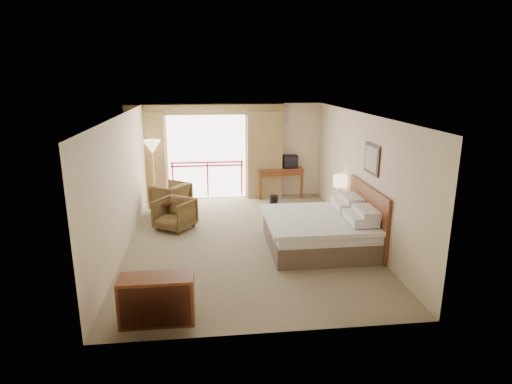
{
  "coord_description": "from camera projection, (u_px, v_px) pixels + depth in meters",
  "views": [
    {
      "loc": [
        -0.79,
        -8.66,
        3.46
      ],
      "look_at": [
        0.26,
        0.4,
        0.97
      ],
      "focal_mm": 30.0,
      "sensor_mm": 36.0,
      "label": 1
    }
  ],
  "objects": [
    {
      "name": "wastebasket",
      "position": [
        274.0,
        201.0,
        11.72
      ],
      "size": [
        0.25,
        0.25,
        0.28
      ],
      "primitive_type": "cylinder",
      "rotation": [
        0.0,
        0.0,
        0.1
      ],
      "color": "black",
      "rests_on": "floor"
    },
    {
      "name": "armchair_near",
      "position": [
        176.0,
        229.0,
        9.97
      ],
      "size": [
        1.08,
        1.09,
        0.72
      ],
      "primitive_type": "imported",
      "rotation": [
        0.0,
        0.0,
        -0.58
      ],
      "color": "#4D3A1F",
      "rests_on": "floor"
    },
    {
      "name": "dresser",
      "position": [
        157.0,
        300.0,
        6.13
      ],
      "size": [
        1.06,
        0.45,
        0.71
      ],
      "rotation": [
        0.0,
        0.0,
        0.0
      ],
      "color": "#612D16",
      "rests_on": "floor"
    },
    {
      "name": "desk",
      "position": [
        279.0,
        174.0,
        12.54
      ],
      "size": [
        1.32,
        0.64,
        0.86
      ],
      "rotation": [
        0.0,
        0.0,
        -0.06
      ],
      "color": "#612D16",
      "rests_on": "floor"
    },
    {
      "name": "phone",
      "position": [
        340.0,
        201.0,
        10.18
      ],
      "size": [
        0.22,
        0.19,
        0.08
      ],
      "primitive_type": "cube",
      "rotation": [
        0.0,
        0.0,
        0.32
      ],
      "color": "black",
      "rests_on": "nightstand"
    },
    {
      "name": "wall_back",
      "position": [
        235.0,
        151.0,
        12.3
      ],
      "size": [
        5.0,
        0.0,
        5.0
      ],
      "primitive_type": "plane",
      "rotation": [
        1.57,
        0.0,
        0.0
      ],
      "color": "beige",
      "rests_on": "ground"
    },
    {
      "name": "tv",
      "position": [
        290.0,
        161.0,
        12.41
      ],
      "size": [
        0.41,
        0.33,
        0.37
      ],
      "rotation": [
        0.0,
        0.0,
        0.26
      ],
      "color": "black",
      "rests_on": "desk"
    },
    {
      "name": "armchair_far",
      "position": [
        171.0,
        211.0,
        11.28
      ],
      "size": [
        1.16,
        1.16,
        0.76
      ],
      "primitive_type": "imported",
      "rotation": [
        0.0,
        0.0,
        -2.23
      ],
      "color": "#4D3A1F",
      "rests_on": "floor"
    },
    {
      "name": "wall_right",
      "position": [
        361.0,
        177.0,
        9.22
      ],
      "size": [
        0.0,
        7.0,
        7.0
      ],
      "primitive_type": "plane",
      "rotation": [
        1.57,
        0.0,
        -1.57
      ],
      "color": "beige",
      "rests_on": "ground"
    },
    {
      "name": "floor_lamp",
      "position": [
        152.0,
        150.0,
        11.39
      ],
      "size": [
        0.46,
        0.46,
        1.8
      ],
      "rotation": [
        0.0,
        0.0,
        0.22
      ],
      "color": "tan",
      "rests_on": "floor"
    },
    {
      "name": "framed_art",
      "position": [
        372.0,
        159.0,
        8.51
      ],
      "size": [
        0.04,
        0.72,
        0.6
      ],
      "color": "black",
      "rests_on": "wall_right"
    },
    {
      "name": "side_table",
      "position": [
        164.0,
        209.0,
        10.21
      ],
      "size": [
        0.51,
        0.51,
        0.56
      ],
      "rotation": [
        0.0,
        0.0,
        -0.02
      ],
      "color": "black",
      "rests_on": "floor"
    },
    {
      "name": "book",
      "position": [
        164.0,
        202.0,
        10.16
      ],
      "size": [
        0.27,
        0.28,
        0.02
      ],
      "primitive_type": "imported",
      "rotation": [
        0.0,
        0.0,
        0.65
      ],
      "color": "white",
      "rests_on": "side_table"
    },
    {
      "name": "floor",
      "position": [
        246.0,
        240.0,
        9.3
      ],
      "size": [
        7.0,
        7.0,
        0.0
      ],
      "primitive_type": "plane",
      "color": "#82765B",
      "rests_on": "ground"
    },
    {
      "name": "valance",
      "position": [
        205.0,
        109.0,
        11.78
      ],
      "size": [
        4.4,
        0.22,
        0.28
      ],
      "primitive_type": "cube",
      "color": "olive",
      "rests_on": "wall_back"
    },
    {
      "name": "nightstand",
      "position": [
        339.0,
        211.0,
        10.41
      ],
      "size": [
        0.39,
        0.45,
        0.53
      ],
      "primitive_type": "cube",
      "rotation": [
        0.0,
        0.0,
        -0.04
      ],
      "color": "#612D16",
      "rests_on": "floor"
    },
    {
      "name": "headboard",
      "position": [
        367.0,
        216.0,
        8.83
      ],
      "size": [
        0.06,
        2.1,
        1.3
      ],
      "primitive_type": "cube",
      "color": "#612D16",
      "rests_on": "wall_right"
    },
    {
      "name": "balcony_railing",
      "position": [
        207.0,
        170.0,
        12.31
      ],
      "size": [
        2.09,
        0.03,
        1.02
      ],
      "color": "red",
      "rests_on": "wall_back"
    },
    {
      "name": "cup",
      "position": [
        273.0,
        167.0,
        12.35
      ],
      "size": [
        0.09,
        0.09,
        0.11
      ],
      "primitive_type": "cylinder",
      "rotation": [
        0.0,
        0.0,
        0.32
      ],
      "color": "white",
      "rests_on": "desk"
    },
    {
      "name": "curtain_right",
      "position": [
        265.0,
        155.0,
        12.28
      ],
      "size": [
        1.0,
        0.26,
        2.5
      ],
      "primitive_type": "cube",
      "color": "olive",
      "rests_on": "wall_back"
    },
    {
      "name": "ceiling",
      "position": [
        245.0,
        115.0,
        8.59
      ],
      "size": [
        7.0,
        7.0,
        0.0
      ],
      "primitive_type": "plane",
      "rotation": [
        3.14,
        0.0,
        0.0
      ],
      "color": "white",
      "rests_on": "wall_back"
    },
    {
      "name": "balcony_door",
      "position": [
        207.0,
        157.0,
        12.23
      ],
      "size": [
        2.4,
        0.0,
        2.4
      ],
      "primitive_type": "plane",
      "rotation": [
        1.57,
        0.0,
        0.0
      ],
      "color": "white",
      "rests_on": "wall_back"
    },
    {
      "name": "hvac_vent",
      "position": [
        280.0,
        116.0,
        12.15
      ],
      "size": [
        0.5,
        0.04,
        0.5
      ],
      "primitive_type": "cube",
      "color": "silver",
      "rests_on": "wall_back"
    },
    {
      "name": "wall_left",
      "position": [
        123.0,
        183.0,
        8.67
      ],
      "size": [
        0.0,
        7.0,
        7.0
      ],
      "primitive_type": "plane",
      "rotation": [
        1.57,
        0.0,
        1.57
      ],
      "color": "beige",
      "rests_on": "ground"
    },
    {
      "name": "bed",
      "position": [
        321.0,
        230.0,
        8.79
      ],
      "size": [
        2.13,
        2.06,
        0.97
      ],
      "color": "brown",
      "rests_on": "floor"
    },
    {
      "name": "table_lamp",
      "position": [
        340.0,
        181.0,
        10.26
      ],
      "size": [
        0.34,
        0.34,
        0.61
      ],
      "rotation": [
        0.0,
        0.0,
        -0.36
      ],
      "color": "tan",
      "rests_on": "nightstand"
    },
    {
      "name": "curtain_left",
      "position": [
        147.0,
        157.0,
        11.91
      ],
      "size": [
        1.0,
        0.26,
        2.5
      ],
      "primitive_type": "cube",
      "color": "olive",
      "rests_on": "wall_back"
    },
    {
      "name": "coffee_maker",
      "position": [
        268.0,
        164.0,
        12.36
      ],
      "size": [
        0.14,
        0.14,
        0.27
      ],
      "primitive_type": "cylinder",
      "rotation": [
        0.0,
        0.0,
        -0.16
      ],
      "color": "black",
      "rests_on": "desk"
    },
    {
      "name": "wall_front",
      "position": [
        270.0,
        242.0,
        5.59
      ],
      "size": [
        5.0,
        0.0,
        5.0
      ],
      "primitive_type": "plane",
      "rotation": [
        -1.57,
        0.0,
        0.0
      ],
      "color": "beige",
      "rests_on": "ground"
    }
  ]
}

